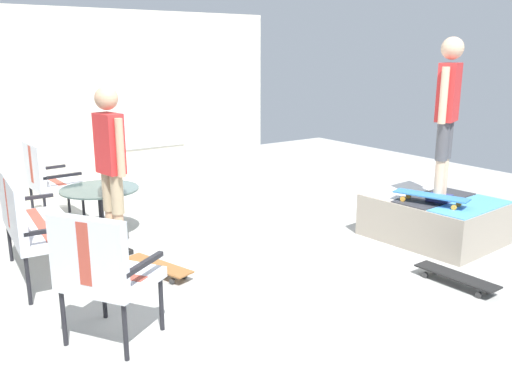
% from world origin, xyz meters
% --- Properties ---
extents(ground_plane, '(12.00, 12.00, 0.10)m').
position_xyz_m(ground_plane, '(0.00, 0.00, -0.05)').
color(ground_plane, '#A8A8A3').
extents(house_facade, '(0.23, 6.00, 2.70)m').
position_xyz_m(house_facade, '(3.80, 0.49, 1.35)').
color(house_facade, silver).
rests_on(house_facade, ground_plane).
extents(skate_ramp, '(1.46, 1.83, 0.50)m').
position_xyz_m(skate_ramp, '(-0.46, -1.97, 0.25)').
color(skate_ramp, gray).
rests_on(skate_ramp, ground_plane).
extents(patio_bench, '(1.29, 0.65, 1.02)m').
position_xyz_m(patio_bench, '(1.04, 2.12, 0.62)').
color(patio_bench, black).
rests_on(patio_bench, ground_plane).
extents(patio_chair_near_house, '(0.64, 0.57, 1.02)m').
position_xyz_m(patio_chair_near_house, '(2.77, 1.49, 0.61)').
color(patio_chair_near_house, black).
rests_on(patio_chair_near_house, ground_plane).
extents(patio_chair_by_wall, '(0.82, 0.80, 1.02)m').
position_xyz_m(patio_chair_by_wall, '(-0.54, 2.00, 0.61)').
color(patio_chair_by_wall, black).
rests_on(patio_chair_by_wall, ground_plane).
extents(patio_table, '(0.90, 0.90, 0.57)m').
position_xyz_m(patio_table, '(1.88, 1.13, 0.40)').
color(patio_table, black).
rests_on(patio_table, ground_plane).
extents(person_watching, '(0.47, 0.28, 1.77)m').
position_xyz_m(person_watching, '(1.20, 1.22, 1.05)').
color(person_watching, black).
rests_on(person_watching, ground_plane).
extents(person_skater, '(0.33, 0.45, 1.76)m').
position_xyz_m(person_skater, '(-0.56, -1.88, 1.53)').
color(person_skater, navy).
rests_on(person_skater, skate_ramp).
extents(skateboard_by_bench, '(0.82, 0.42, 0.10)m').
position_xyz_m(skateboard_by_bench, '(0.44, 1.10, 0.08)').
color(skateboard_by_bench, brown).
rests_on(skateboard_by_bench, ground_plane).
extents(skateboard_spare, '(0.81, 0.22, 0.10)m').
position_xyz_m(skateboard_spare, '(-1.42, -1.03, 0.08)').
color(skateboard_spare, black).
rests_on(skateboard_spare, ground_plane).
extents(skateboard_on_ramp, '(0.82, 0.43, 0.10)m').
position_xyz_m(skateboard_on_ramp, '(-0.61, -1.66, 0.58)').
color(skateboard_on_ramp, '#3372B2').
rests_on(skateboard_on_ramp, skate_ramp).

